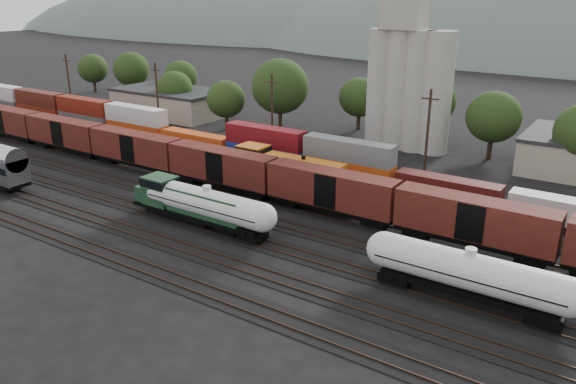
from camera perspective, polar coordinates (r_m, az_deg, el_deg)
The scene contains 12 objects.
ground at distance 62.14m, azimuth -4.23°, elevation -2.40°, with size 600.00×600.00×0.00m, color black.
tracks at distance 62.12m, azimuth -4.23°, elevation -2.36°, with size 180.00×33.20×0.20m.
green_locomotive at distance 60.27m, azimuth -10.25°, elevation -0.95°, with size 15.75×2.78×4.17m.
tank_car_a at distance 58.30m, azimuth -8.16°, elevation -1.31°, with size 16.86×3.02×4.42m.
tank_car_b at distance 46.32m, azimuth 17.85°, elevation -7.86°, with size 17.24×3.09×4.52m.
orange_locomotive at distance 69.98m, azimuth -0.56°, elevation 2.47°, with size 18.05×3.01×4.51m.
boxcar_string at distance 57.77m, azimuth 11.09°, elevation -1.17°, with size 184.40×2.90×4.20m.
container_wall at distance 75.45m, azimuth -0.22°, elevation 3.83°, with size 167.39×2.60×5.80m.
grain_silo at distance 88.24m, azimuth 12.09°, elevation 11.47°, with size 13.40×5.00×29.00m.
industrial_sheds at distance 88.03m, azimuth 13.52°, elevation 5.55°, with size 119.38×17.26×5.10m.
tree_band at distance 89.48m, azimuth 14.07°, elevation 8.43°, with size 165.56×20.83×12.86m.
utility_poles at distance 77.98m, azimuth 5.65°, elevation 6.96°, with size 122.20×0.36×12.00m.
Camera 1 is at (35.61, -45.20, 23.47)m, focal length 35.00 mm.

